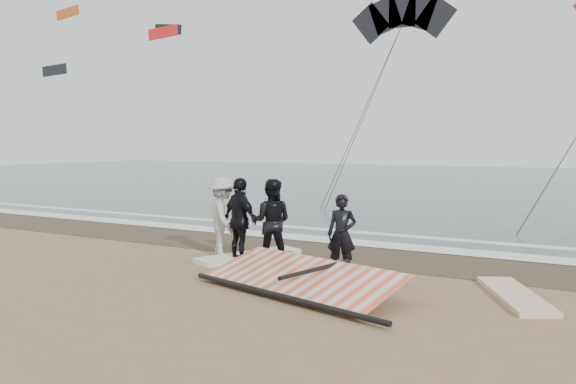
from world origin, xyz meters
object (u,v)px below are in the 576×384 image
man_main (342,234)px  board_white (515,295)px  board_cream (249,256)px  sail_rig (301,279)px

man_main → board_white: bearing=-14.4°
man_main → board_cream: 2.72m
board_white → sail_rig: (-3.56, -1.28, 0.15)m
sail_rig → board_cream: bearing=140.6°
man_main → sail_rig: man_main is taller
sail_rig → man_main: bearing=83.8°
man_main → sail_rig: bearing=-106.7°
man_main → sail_rig: 1.65m
man_main → board_cream: bearing=159.2°
man_main → board_cream: (-2.57, 0.47, -0.78)m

